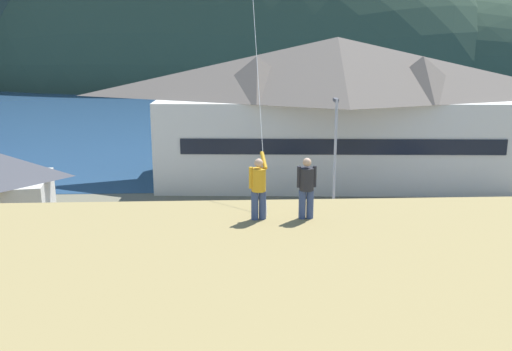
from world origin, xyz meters
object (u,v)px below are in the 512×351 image
wharf_dock (220,145)px  person_kite_flyer (259,186)px  moored_boat_wharfside (185,146)px  parked_car_mid_row_far (443,276)px  parked_car_mid_row_center (477,223)px  parked_car_front_row_silver (303,229)px  parking_light_pole (335,154)px  person_companion (307,186)px  harbor_lodge (336,106)px  parked_car_front_row_red (138,284)px

wharf_dock → person_kite_flyer: 41.68m
moored_boat_wharfside → person_kite_flyer: 40.02m
parked_car_mid_row_far → parked_car_mid_row_center: bearing=57.3°
parked_car_mid_row_center → parked_car_front_row_silver: bearing=-176.4°
parked_car_mid_row_center → parking_light_pole: bearing=157.1°
person_companion → parked_car_mid_row_center: bearing=51.7°
harbor_lodge → person_companion: 29.26m
person_kite_flyer → person_companion: 1.34m
person_kite_flyer → parked_car_mid_row_center: bearing=48.6°
harbor_lodge → parked_car_mid_row_center: 15.74m
parked_car_front_row_silver → person_kite_flyer: bearing=-102.5°
moored_boat_wharfside → person_companion: 40.20m
parked_car_front_row_silver → person_companion: (-1.79, -14.05, 6.29)m
moored_boat_wharfside → parked_car_mid_row_center: 30.38m
wharf_dock → moored_boat_wharfside: moored_boat_wharfside is taller
person_kite_flyer → person_companion: size_ratio=1.07×
moored_boat_wharfside → parked_car_mid_row_center: size_ratio=1.38×
harbor_lodge → parking_light_pole: (-1.94, -10.76, -1.41)m
wharf_dock → moored_boat_wharfside: (-3.26, -1.91, 0.37)m
parked_car_front_row_silver → person_kite_flyer: (-3.12, -14.05, 6.31)m
moored_boat_wharfside → person_kite_flyer: bearing=-82.6°
parked_car_mid_row_center → person_kite_flyer: size_ratio=2.31×
moored_boat_wharfside → parked_car_mid_row_far: bearing=-66.6°
parking_light_pole → wharf_dock: bearing=107.3°
harbor_lodge → person_kite_flyer: (-7.35, -28.60, 1.55)m
parked_car_mid_row_far → person_kite_flyer: 13.13m
wharf_dock → parking_light_pole: parking_light_pole is taller
person_kite_flyer → person_companion: (1.34, 0.01, -0.02)m
person_kite_flyer → moored_boat_wharfside: bearing=97.4°
parked_car_mid_row_center → person_kite_flyer: 20.55m
parked_car_front_row_red → person_companion: person_companion is taller
harbor_lodge → person_kite_flyer: bearing=-104.4°
parked_car_front_row_silver → person_companion: person_companion is taller
parking_light_pole → person_kite_flyer: person_kite_flyer is taller
parked_car_mid_row_center → moored_boat_wharfside: bearing=126.4°
parked_car_mid_row_far → harbor_lodge: bearing=93.2°
harbor_lodge → parked_car_front_row_silver: bearing=-106.2°
parked_car_mid_row_center → parked_car_front_row_red: bearing=-157.8°
moored_boat_wharfside → parked_car_mid_row_center: (18.01, -24.46, 0.34)m
moored_boat_wharfside → person_companion: (6.42, -39.13, 6.64)m
parking_light_pole → person_companion: (-4.08, -17.83, 2.94)m
parked_car_front_row_red → parking_light_pole: parking_light_pole is taller
moored_boat_wharfside → parked_car_mid_row_far: moored_boat_wharfside is taller
parked_car_front_row_red → parked_car_mid_row_far: size_ratio=1.02×
wharf_dock → parked_car_mid_row_center: (14.75, -26.37, 0.71)m
parked_car_front_row_silver → moored_boat_wharfside: bearing=108.1°
parked_car_mid_row_center → person_companion: size_ratio=2.46×
parked_car_front_row_red → person_companion: (6.07, -7.46, 6.29)m
parked_car_front_row_silver → parking_light_pole: (2.29, 3.79, 3.35)m
harbor_lodge → parked_car_front_row_red: size_ratio=6.69×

